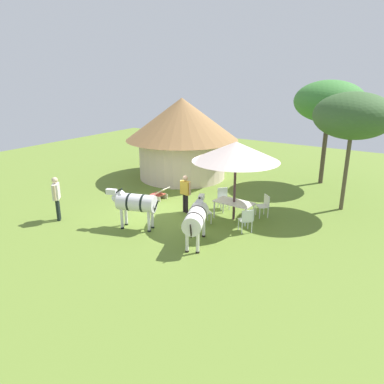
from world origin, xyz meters
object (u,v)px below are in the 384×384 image
at_px(patio_chair_near_lawn, 203,211).
at_px(patio_chair_near_hut, 223,197).
at_px(shade_umbrella, 236,152).
at_px(zebra_by_umbrella, 196,218).
at_px(zebra_nearest_camera, 135,203).
at_px(acacia_tree_far_lawn, 329,102).
at_px(guest_beside_umbrella, 185,191).
at_px(standing_watcher, 56,195).
at_px(striped_lounge_chair, 160,194).
at_px(thatched_hut, 182,134).
at_px(patio_chair_east_end, 246,219).
at_px(acacia_tree_right_background, 353,116).
at_px(patio_chair_west_end, 264,204).
at_px(patio_dining_table, 234,204).

distance_m(patio_chair_near_lawn, patio_chair_near_hut, 1.90).
relative_size(shade_umbrella, zebra_by_umbrella, 1.51).
bearing_deg(zebra_nearest_camera, acacia_tree_far_lawn, -40.73).
relative_size(zebra_by_umbrella, acacia_tree_far_lawn, 0.42).
bearing_deg(acacia_tree_far_lawn, guest_beside_umbrella, -115.56).
bearing_deg(shade_umbrella, acacia_tree_far_lawn, 77.62).
relative_size(standing_watcher, striped_lounge_chair, 2.15).
distance_m(zebra_nearest_camera, zebra_by_umbrella, 2.61).
relative_size(guest_beside_umbrella, striped_lounge_chair, 1.94).
xyz_separation_m(thatched_hut, patio_chair_east_end, (6.22, -4.96, -1.92)).
height_order(zebra_by_umbrella, acacia_tree_right_background, acacia_tree_right_background).
distance_m(patio_chair_east_end, zebra_nearest_camera, 4.14).
distance_m(patio_chair_near_lawn, guest_beside_umbrella, 1.43).
bearing_deg(patio_chair_west_end, patio_chair_near_hut, 45.09).
xyz_separation_m(patio_chair_near_lawn, patio_chair_near_hut, (-0.14, 1.90, 0.00)).
xyz_separation_m(guest_beside_umbrella, zebra_nearest_camera, (-0.66, -2.37, 0.04)).
bearing_deg(acacia_tree_far_lawn, standing_watcher, -123.86).
distance_m(patio_chair_near_hut, guest_beside_umbrella, 1.75).
height_order(shade_umbrella, zebra_by_umbrella, shade_umbrella).
bearing_deg(zebra_nearest_camera, striped_lounge_chair, 5.08).
height_order(patio_dining_table, standing_watcher, standing_watcher).
bearing_deg(acacia_tree_right_background, striped_lounge_chair, -156.34).
bearing_deg(patio_chair_east_end, acacia_tree_right_background, 14.65).
bearing_deg(acacia_tree_far_lawn, zebra_by_umbrella, -99.62).
distance_m(patio_chair_near_hut, zebra_by_umbrella, 3.67).
bearing_deg(patio_chair_near_lawn, zebra_nearest_camera, -97.98).
xyz_separation_m(patio_chair_near_hut, zebra_nearest_camera, (-1.74, -3.66, 0.48)).
height_order(shade_umbrella, patio_chair_near_lawn, shade_umbrella).
distance_m(patio_chair_near_lawn, acacia_tree_right_background, 7.08).
distance_m(thatched_hut, zebra_by_umbrella, 8.62).
xyz_separation_m(shade_umbrella, patio_chair_near_hut, (-0.96, 0.88, -2.24)).
distance_m(patio_chair_near_lawn, zebra_by_umbrella, 1.84).
distance_m(standing_watcher, zebra_nearest_camera, 3.28).
relative_size(thatched_hut, patio_chair_near_lawn, 6.78).
distance_m(patio_chair_near_lawn, standing_watcher, 5.77).
xyz_separation_m(thatched_hut, shade_umbrella, (5.27, -4.07, 0.31)).
distance_m(zebra_by_umbrella, acacia_tree_far_lawn, 10.44).
height_order(striped_lounge_chair, zebra_nearest_camera, zebra_nearest_camera).
bearing_deg(zebra_by_umbrella, patio_chair_west_end, 52.50).
bearing_deg(guest_beside_umbrella, patio_chair_near_hut, -122.51).
xyz_separation_m(patio_chair_near_lawn, patio_chair_west_end, (1.70, 1.97, 0.00)).
distance_m(striped_lounge_chair, zebra_nearest_camera, 3.46).
bearing_deg(standing_watcher, patio_chair_east_end, 71.51).
bearing_deg(zebra_nearest_camera, patio_chair_west_end, -61.23).
height_order(patio_chair_east_end, striped_lounge_chair, patio_chair_east_end).
distance_m(thatched_hut, patio_chair_west_end, 7.16).
bearing_deg(patio_dining_table, zebra_by_umbrella, -92.07).
bearing_deg(thatched_hut, patio_chair_west_end, -26.83).
bearing_deg(standing_watcher, guest_beside_umbrella, 90.26).
xyz_separation_m(shade_umbrella, guest_beside_umbrella, (-2.04, -0.41, -1.80)).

